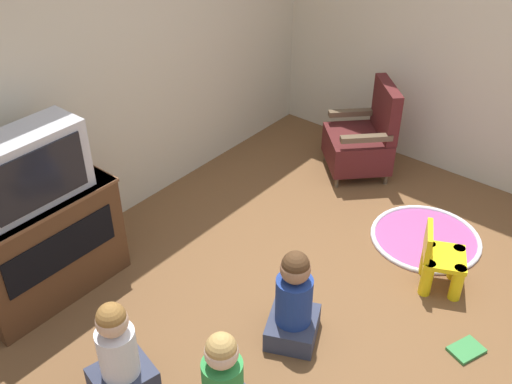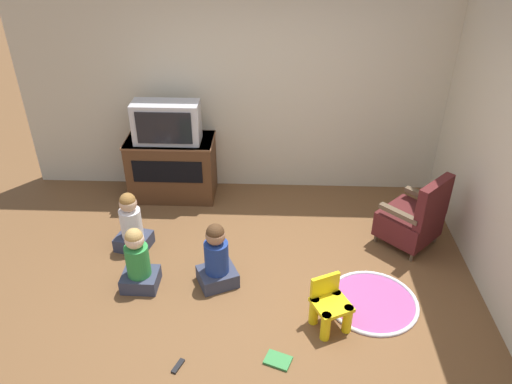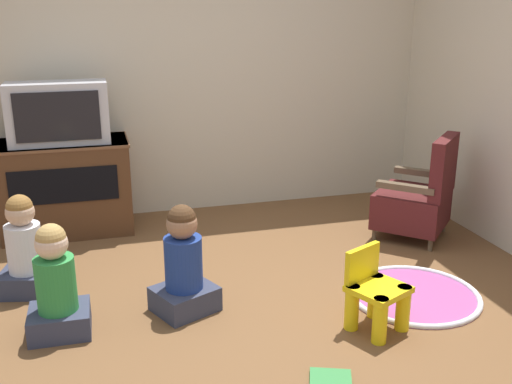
% 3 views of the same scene
% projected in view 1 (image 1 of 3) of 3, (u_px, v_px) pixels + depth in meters
% --- Properties ---
extents(ground_plane, '(30.00, 30.00, 0.00)m').
position_uv_depth(ground_plane, '(346.00, 309.00, 4.15)').
color(ground_plane, brown).
extents(wall_back, '(5.26, 0.12, 2.67)m').
position_uv_depth(wall_back, '(79.00, 68.00, 4.28)').
color(wall_back, beige).
rests_on(wall_back, ground_plane).
extents(tv_cabinet, '(1.06, 0.56, 0.78)m').
position_uv_depth(tv_cabinet, '(40.00, 243.00, 4.12)').
color(tv_cabinet, '#4C2D19').
rests_on(tv_cabinet, ground_plane).
extents(television, '(0.78, 0.33, 0.49)m').
position_uv_depth(television, '(25.00, 169.00, 3.73)').
color(television, '#B7B7BC').
rests_on(television, tv_cabinet).
extents(black_armchair, '(0.77, 0.77, 0.86)m').
position_uv_depth(black_armchair, '(363.00, 140.00, 5.45)').
color(black_armchair, brown).
rests_on(black_armchair, ground_plane).
extents(yellow_kid_chair, '(0.40, 0.40, 0.49)m').
position_uv_depth(yellow_kid_chair, '(440.00, 263.00, 4.24)').
color(yellow_kid_chair, yellow).
rests_on(yellow_kid_chair, ground_plane).
extents(play_mat, '(0.87, 0.87, 0.04)m').
position_uv_depth(play_mat, '(425.00, 238.00, 4.79)').
color(play_mat, '#A54C8C').
rests_on(play_mat, ground_plane).
extents(child_watching_left, '(0.46, 0.43, 0.70)m').
position_uv_depth(child_watching_left, '(294.00, 302.00, 3.78)').
color(child_watching_left, '#33384C').
rests_on(child_watching_left, ground_plane).
extents(child_watching_center, '(0.41, 0.38, 0.68)m').
position_uv_depth(child_watching_center, '(118.00, 355.00, 3.44)').
color(child_watching_center, '#33384C').
rests_on(child_watching_center, ground_plane).
extents(book, '(0.25, 0.22, 0.02)m').
position_uv_depth(book, '(466.00, 350.00, 3.84)').
color(book, '#337F3D').
rests_on(book, ground_plane).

